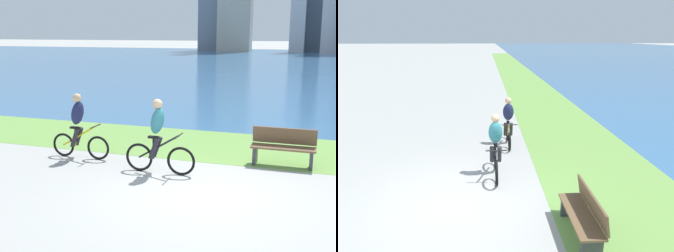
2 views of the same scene
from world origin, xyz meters
The scene contains 6 objects.
ground_plane centered at (0.00, 0.00, 0.00)m, with size 300.00×300.00×0.00m, color #9E9E99.
grass_strip_bayside centered at (0.00, 3.83, 0.00)m, with size 120.00×3.45×0.01m, color #6B9947.
bay_water_surface centered at (0.00, 40.47, 0.00)m, with size 300.00×69.83×0.00m, color #386693.
cyclist_lead centered at (-1.28, 0.99, 0.84)m, with size 1.65×0.52×1.69m.
cyclist_trailing centered at (-3.60, 1.49, 0.83)m, with size 1.59×0.52×1.65m.
bench_near_path centered at (1.33, 2.51, 0.45)m, with size 1.50×0.47×0.90m.
Camera 1 is at (2.07, -8.00, 3.13)m, focal length 47.33 mm.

